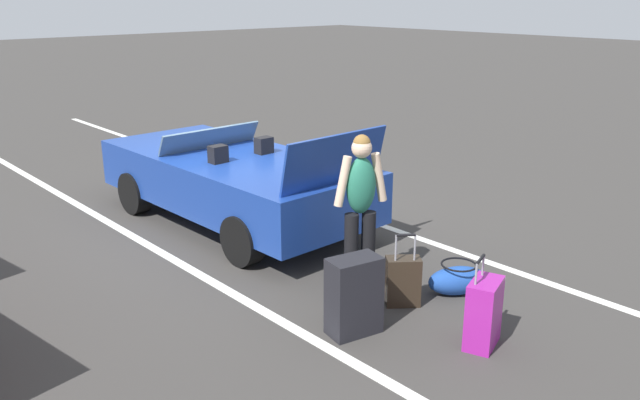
# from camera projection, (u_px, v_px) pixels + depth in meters

# --- Properties ---
(ground_plane) EXTENTS (80.00, 80.00, 0.00)m
(ground_plane) POSITION_uv_depth(u_px,v_px,m) (235.00, 222.00, 8.98)
(ground_plane) COLOR #383533
(lot_line_near) EXTENTS (18.00, 0.12, 0.01)m
(lot_line_near) POSITION_uv_depth(u_px,v_px,m) (311.00, 201.00, 9.86)
(lot_line_near) COLOR silver
(lot_line_near) RESTS_ON ground_plane
(lot_line_mid) EXTENTS (18.00, 0.12, 0.01)m
(lot_line_mid) POSITION_uv_depth(u_px,v_px,m) (148.00, 245.00, 8.15)
(lot_line_mid) COLOR silver
(lot_line_mid) RESTS_ON ground_plane
(convertible_car) EXTENTS (4.18, 1.91, 1.54)m
(convertible_car) POSITION_uv_depth(u_px,v_px,m) (225.00, 177.00, 8.94)
(convertible_car) COLOR navy
(convertible_car) RESTS_ON ground_plane
(suitcase_large_black) EXTENTS (0.38, 0.53, 0.74)m
(suitcase_large_black) POSITION_uv_depth(u_px,v_px,m) (354.00, 296.00, 5.96)
(suitcase_large_black) COLOR black
(suitcase_large_black) RESTS_ON ground_plane
(suitcase_medium_bright) EXTENTS (0.36, 0.46, 0.83)m
(suitcase_medium_bright) POSITION_uv_depth(u_px,v_px,m) (484.00, 313.00, 5.76)
(suitcase_medium_bright) COLOR #991E8C
(suitcase_medium_bright) RESTS_ON ground_plane
(suitcase_small_carryon) EXTENTS (0.37, 0.39, 0.78)m
(suitcase_small_carryon) POSITION_uv_depth(u_px,v_px,m) (403.00, 281.00, 6.54)
(suitcase_small_carryon) COLOR #2D2319
(suitcase_small_carryon) RESTS_ON ground_plane
(duffel_bag) EXTENTS (0.58, 0.70, 0.34)m
(duffel_bag) POSITION_uv_depth(u_px,v_px,m) (458.00, 280.00, 6.79)
(duffel_bag) COLOR #1E479E
(duffel_bag) RESTS_ON ground_plane
(traveler_person) EXTENTS (0.31, 0.60, 1.65)m
(traveler_person) POSITION_uv_depth(u_px,v_px,m) (361.00, 203.00, 6.75)
(traveler_person) COLOR black
(traveler_person) RESTS_ON ground_plane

